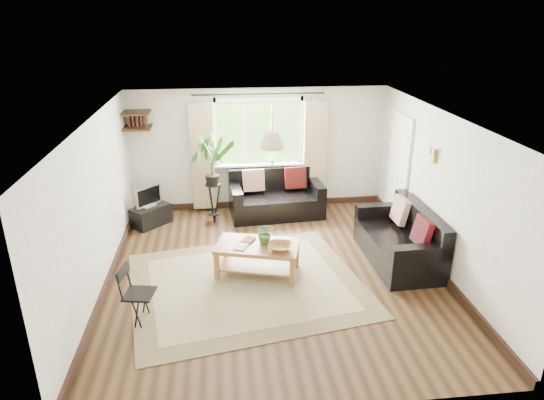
{
  "coord_description": "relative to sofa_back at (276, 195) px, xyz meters",
  "views": [
    {
      "loc": [
        -0.76,
        -6.46,
        3.77
      ],
      "look_at": [
        0.0,
        0.4,
        1.05
      ],
      "focal_mm": 32.0,
      "sensor_mm": 36.0,
      "label": 1
    }
  ],
  "objects": [
    {
      "name": "coffee_table",
      "position": [
        -0.55,
        -2.24,
        -0.17
      ],
      "size": [
        1.36,
        0.97,
        0.5
      ],
      "primitive_type": null,
      "rotation": [
        0.0,
        0.0,
        -0.27
      ],
      "color": "brown",
      "rests_on": "floor"
    },
    {
      "name": "sofa_right",
      "position": [
        1.7,
        -2.05,
        0.0
      ],
      "size": [
        1.81,
        0.96,
        0.84
      ],
      "primitive_type": null,
      "rotation": [
        0.0,
        0.0,
        -1.53
      ],
      "color": "black",
      "rests_on": "floor"
    },
    {
      "name": "tv",
      "position": [
        -2.4,
        -0.21,
        0.16
      ],
      "size": [
        0.51,
        0.5,
        0.41
      ],
      "primitive_type": null,
      "rotation": [
        0.0,
        0.0,
        0.78
      ],
      "color": "#A5A5AA",
      "rests_on": "tv_stand"
    },
    {
      "name": "wall_right",
      "position": [
        2.21,
        -2.25,
        0.78
      ],
      "size": [
        0.02,
        5.5,
        2.4
      ],
      "primitive_type": "cube",
      "color": "beige",
      "rests_on": "floor"
    },
    {
      "name": "sofa_back",
      "position": [
        0.0,
        0.0,
        0.0
      ],
      "size": [
        1.83,
        1.02,
        0.83
      ],
      "primitive_type": null,
      "rotation": [
        0.0,
        0.0,
        0.08
      ],
      "color": "black",
      "rests_on": "floor"
    },
    {
      "name": "palm_stand",
      "position": [
        -1.21,
        -0.23,
        0.42
      ],
      "size": [
        0.68,
        0.68,
        1.68
      ],
      "primitive_type": null,
      "rotation": [
        0.0,
        0.0,
        -0.04
      ],
      "color": "black",
      "rests_on": "floor"
    },
    {
      "name": "pendant_lamp",
      "position": [
        -0.29,
        -1.85,
        1.63
      ],
      "size": [
        0.36,
        0.36,
        0.54
      ],
      "primitive_type": null,
      "color": "beige",
      "rests_on": "ceiling"
    },
    {
      "name": "table_plant",
      "position": [
        -0.43,
        -2.22,
        0.25
      ],
      "size": [
        0.32,
        0.28,
        0.34
      ],
      "primitive_type": "imported",
      "rotation": [
        0.0,
        0.0,
        -0.05
      ],
      "color": "#325C24",
      "rests_on": "coffee_table"
    },
    {
      "name": "book_a",
      "position": [
        -0.88,
        -2.26,
        0.09
      ],
      "size": [
        0.25,
        0.28,
        0.02
      ],
      "primitive_type": "imported",
      "rotation": [
        0.0,
        0.0,
        -0.42
      ],
      "color": "silver",
      "rests_on": "coffee_table"
    },
    {
      "name": "ceiling",
      "position": [
        -0.29,
        -2.25,
        1.98
      ],
      "size": [
        5.5,
        5.5,
        0.0
      ],
      "primitive_type": "plane",
      "rotation": [
        3.14,
        0.0,
        0.0
      ],
      "color": "white",
      "rests_on": "floor"
    },
    {
      "name": "folding_chair",
      "position": [
        -2.15,
        -3.26,
        -0.03
      ],
      "size": [
        0.47,
        0.47,
        0.78
      ],
      "primitive_type": null,
      "rotation": [
        0.0,
        0.0,
        1.39
      ],
      "color": "black",
      "rests_on": "floor"
    },
    {
      "name": "door",
      "position": [
        2.18,
        -0.55,
        0.58
      ],
      "size": [
        0.06,
        0.96,
        2.06
      ],
      "primitive_type": "cube",
      "color": "silver",
      "rests_on": "wall_right"
    },
    {
      "name": "wall_back",
      "position": [
        -0.29,
        0.5,
        0.78
      ],
      "size": [
        5.0,
        0.02,
        2.4
      ],
      "primitive_type": "cube",
      "color": "beige",
      "rests_on": "floor"
    },
    {
      "name": "tv_stand",
      "position": [
        -2.38,
        -0.21,
        -0.23
      ],
      "size": [
        0.77,
        0.77,
        0.37
      ],
      "primitive_type": "cube",
      "rotation": [
        0.0,
        0.0,
        0.78
      ],
      "color": "black",
      "rests_on": "floor"
    },
    {
      "name": "sill_plant",
      "position": [
        -0.04,
        0.38,
        0.65
      ],
      "size": [
        0.14,
        0.1,
        0.27
      ],
      "primitive_type": "imported",
      "color": "#2D6023",
      "rests_on": "window"
    },
    {
      "name": "wall_left",
      "position": [
        -2.79,
        -2.25,
        0.78
      ],
      "size": [
        0.02,
        5.5,
        2.4
      ],
      "primitive_type": "cube",
      "color": "beige",
      "rests_on": "floor"
    },
    {
      "name": "wall_front",
      "position": [
        -0.29,
        -5.0,
        0.78
      ],
      "size": [
        5.0,
        0.02,
        2.4
      ],
      "primitive_type": "cube",
      "color": "beige",
      "rests_on": "floor"
    },
    {
      "name": "window",
      "position": [
        -0.29,
        0.46,
        1.13
      ],
      "size": [
        2.5,
        0.16,
        2.16
      ],
      "primitive_type": null,
      "color": "white",
      "rests_on": "wall_back"
    },
    {
      "name": "floor",
      "position": [
        -0.29,
        -2.25,
        -0.42
      ],
      "size": [
        5.5,
        5.5,
        0.0
      ],
      "primitive_type": "plane",
      "color": "black",
      "rests_on": "ground"
    },
    {
      "name": "wall_sconce",
      "position": [
        2.14,
        -1.95,
        1.32
      ],
      "size": [
        0.12,
        0.12,
        0.28
      ],
      "primitive_type": null,
      "color": "beige",
      "rests_on": "wall_right"
    },
    {
      "name": "book_b",
      "position": [
        -0.75,
        -2.05,
        0.1
      ],
      "size": [
        0.26,
        0.28,
        0.02
      ],
      "primitive_type": "imported",
      "rotation": [
        0.0,
        0.0,
        -0.51
      ],
      "color": "brown",
      "rests_on": "coffee_table"
    },
    {
      "name": "corner_shelf",
      "position": [
        -2.54,
        0.25,
        1.47
      ],
      "size": [
        0.5,
        0.5,
        0.34
      ],
      "primitive_type": null,
      "color": "black",
      "rests_on": "wall_back"
    },
    {
      "name": "bowl",
      "position": [
        -0.24,
        -2.44,
        0.13
      ],
      "size": [
        0.44,
        0.44,
        0.09
      ],
      "primitive_type": "imported",
      "rotation": [
        0.0,
        0.0,
        -0.3
      ],
      "color": "brown",
      "rests_on": "coffee_table"
    },
    {
      "name": "rug",
      "position": [
        -0.74,
        -2.53,
        -0.41
      ],
      "size": [
        3.74,
        3.36,
        0.02
      ],
      "primitive_type": "cube",
      "rotation": [
        0.0,
        0.0,
        0.18
      ],
      "color": "beige",
      "rests_on": "floor"
    }
  ]
}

